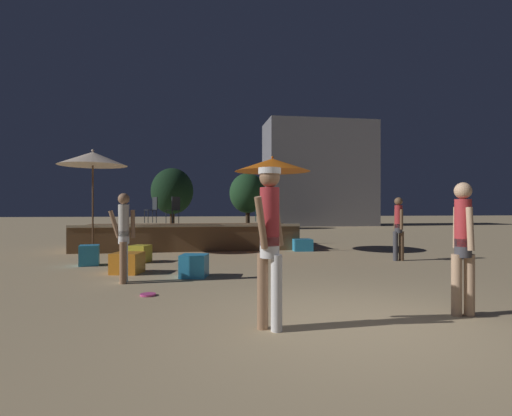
{
  "coord_description": "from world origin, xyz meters",
  "views": [
    {
      "loc": [
        -1.95,
        -4.47,
        1.4
      ],
      "look_at": [
        0.0,
        7.97,
        1.39
      ],
      "focal_mm": 28.0,
      "sensor_mm": 36.0,
      "label": 1
    }
  ],
  "objects_px": {
    "person_0": "(124,235)",
    "cube_seat_1": "(89,255)",
    "bistro_chair_1": "(262,207)",
    "background_tree_0": "(248,193)",
    "patio_umbrella_0": "(93,159)",
    "bistro_chair_0": "(174,207)",
    "cube_seat_3": "(127,263)",
    "cube_seat_4": "(194,266)",
    "person_3": "(463,243)",
    "cube_seat_0": "(140,254)",
    "person_1": "(270,236)",
    "person_2": "(398,227)",
    "background_tree_1": "(172,191)",
    "patio_umbrella_1": "(272,165)",
    "bistro_chair_2": "(153,207)",
    "frisbee_disc": "(148,295)",
    "cube_seat_2": "(302,245)"
  },
  "relations": [
    {
      "from": "person_0",
      "to": "cube_seat_1",
      "type": "bearing_deg",
      "value": -155.71
    },
    {
      "from": "bistro_chair_1",
      "to": "cube_seat_1",
      "type": "bearing_deg",
      "value": 27.8
    },
    {
      "from": "bistro_chair_1",
      "to": "background_tree_0",
      "type": "relative_size",
      "value": 0.24
    },
    {
      "from": "patio_umbrella_0",
      "to": "bistro_chair_0",
      "type": "xyz_separation_m",
      "value": [
        2.36,
        1.09,
        -1.46
      ]
    },
    {
      "from": "cube_seat_3",
      "to": "cube_seat_4",
      "type": "relative_size",
      "value": 1.14
    },
    {
      "from": "cube_seat_1",
      "to": "person_3",
      "type": "xyz_separation_m",
      "value": [
        5.95,
        -5.49,
        0.69
      ]
    },
    {
      "from": "cube_seat_4",
      "to": "person_0",
      "type": "bearing_deg",
      "value": -161.7
    },
    {
      "from": "cube_seat_1",
      "to": "person_3",
      "type": "distance_m",
      "value": 8.13
    },
    {
      "from": "cube_seat_0",
      "to": "bistro_chair_1",
      "type": "xyz_separation_m",
      "value": [
        3.92,
        4.41,
        1.2
      ]
    },
    {
      "from": "cube_seat_4",
      "to": "person_1",
      "type": "bearing_deg",
      "value": -76.91
    },
    {
      "from": "background_tree_0",
      "to": "cube_seat_1",
      "type": "bearing_deg",
      "value": -110.81
    },
    {
      "from": "person_2",
      "to": "background_tree_1",
      "type": "xyz_separation_m",
      "value": [
        -6.62,
        14.54,
        1.49
      ]
    },
    {
      "from": "patio_umbrella_1",
      "to": "bistro_chair_0",
      "type": "bearing_deg",
      "value": 155.98
    },
    {
      "from": "bistro_chair_2",
      "to": "frisbee_disc",
      "type": "bearing_deg",
      "value": -24.65
    },
    {
      "from": "cube_seat_1",
      "to": "bistro_chair_1",
      "type": "height_order",
      "value": "bistro_chair_1"
    },
    {
      "from": "bistro_chair_2",
      "to": "background_tree_1",
      "type": "relative_size",
      "value": 0.24
    },
    {
      "from": "bistro_chair_0",
      "to": "bistro_chair_2",
      "type": "distance_m",
      "value": 0.98
    },
    {
      "from": "bistro_chair_2",
      "to": "background_tree_1",
      "type": "bearing_deg",
      "value": 149.47
    },
    {
      "from": "cube_seat_3",
      "to": "cube_seat_4",
      "type": "height_order",
      "value": "cube_seat_4"
    },
    {
      "from": "patio_umbrella_1",
      "to": "person_2",
      "type": "bearing_deg",
      "value": -40.81
    },
    {
      "from": "person_0",
      "to": "background_tree_0",
      "type": "height_order",
      "value": "background_tree_0"
    },
    {
      "from": "cube_seat_4",
      "to": "bistro_chair_2",
      "type": "relative_size",
      "value": 0.68
    },
    {
      "from": "person_2",
      "to": "bistro_chair_0",
      "type": "bearing_deg",
      "value": -31.31
    },
    {
      "from": "bistro_chair_2",
      "to": "cube_seat_1",
      "type": "bearing_deg",
      "value": -44.5
    },
    {
      "from": "cube_seat_1",
      "to": "frisbee_disc",
      "type": "distance_m",
      "value": 4.07
    },
    {
      "from": "person_3",
      "to": "cube_seat_4",
      "type": "bearing_deg",
      "value": -36.91
    },
    {
      "from": "cube_seat_3",
      "to": "frisbee_disc",
      "type": "distance_m",
      "value": 2.41
    },
    {
      "from": "patio_umbrella_1",
      "to": "frisbee_disc",
      "type": "xyz_separation_m",
      "value": [
        -3.17,
        -5.79,
        -2.72
      ]
    },
    {
      "from": "person_3",
      "to": "frisbee_disc",
      "type": "height_order",
      "value": "person_3"
    },
    {
      "from": "patio_umbrella_1",
      "to": "bistro_chair_1",
      "type": "height_order",
      "value": "patio_umbrella_1"
    },
    {
      "from": "frisbee_disc",
      "to": "person_0",
      "type": "bearing_deg",
      "value": 115.63
    },
    {
      "from": "cube_seat_3",
      "to": "background_tree_1",
      "type": "relative_size",
      "value": 0.19
    },
    {
      "from": "person_1",
      "to": "background_tree_1",
      "type": "height_order",
      "value": "background_tree_1"
    },
    {
      "from": "cube_seat_4",
      "to": "background_tree_0",
      "type": "relative_size",
      "value": 0.17
    },
    {
      "from": "patio_umbrella_1",
      "to": "person_0",
      "type": "distance_m",
      "value": 6.22
    },
    {
      "from": "person_2",
      "to": "frisbee_disc",
      "type": "distance_m",
      "value": 6.96
    },
    {
      "from": "person_0",
      "to": "bistro_chair_2",
      "type": "relative_size",
      "value": 1.85
    },
    {
      "from": "cube_seat_3",
      "to": "person_2",
      "type": "bearing_deg",
      "value": 8.34
    },
    {
      "from": "person_0",
      "to": "bistro_chair_1",
      "type": "xyz_separation_m",
      "value": [
        3.85,
        7.27,
        0.52
      ]
    },
    {
      "from": "person_3",
      "to": "bistro_chair_2",
      "type": "relative_size",
      "value": 1.92
    },
    {
      "from": "cube_seat_1",
      "to": "bistro_chair_1",
      "type": "bearing_deg",
      "value": 43.45
    },
    {
      "from": "patio_umbrella_1",
      "to": "background_tree_0",
      "type": "height_order",
      "value": "background_tree_0"
    },
    {
      "from": "patio_umbrella_1",
      "to": "person_3",
      "type": "height_order",
      "value": "patio_umbrella_1"
    },
    {
      "from": "patio_umbrella_0",
      "to": "cube_seat_2",
      "type": "distance_m",
      "value": 7.03
    },
    {
      "from": "cube_seat_0",
      "to": "cube_seat_2",
      "type": "xyz_separation_m",
      "value": [
        4.85,
        2.01,
        -0.03
      ]
    },
    {
      "from": "cube_seat_1",
      "to": "person_3",
      "type": "relative_size",
      "value": 0.3
    },
    {
      "from": "person_3",
      "to": "background_tree_1",
      "type": "height_order",
      "value": "background_tree_1"
    },
    {
      "from": "patio_umbrella_0",
      "to": "bistro_chair_2",
      "type": "relative_size",
      "value": 3.51
    },
    {
      "from": "cube_seat_0",
      "to": "person_2",
      "type": "relative_size",
      "value": 0.35
    },
    {
      "from": "patio_umbrella_0",
      "to": "bistro_chair_2",
      "type": "xyz_separation_m",
      "value": [
        1.59,
        1.71,
        -1.46
      ]
    }
  ]
}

